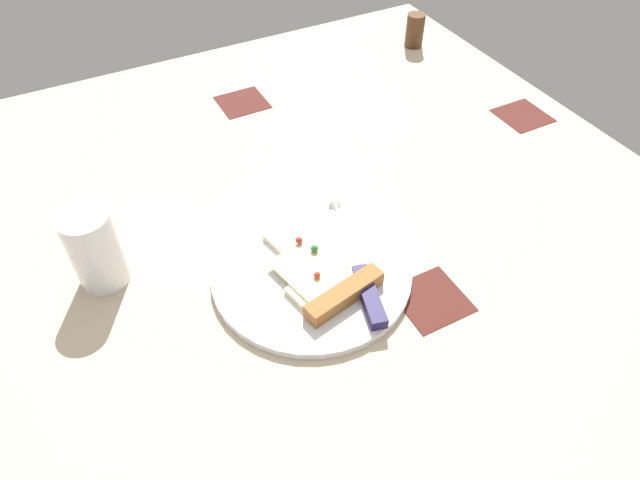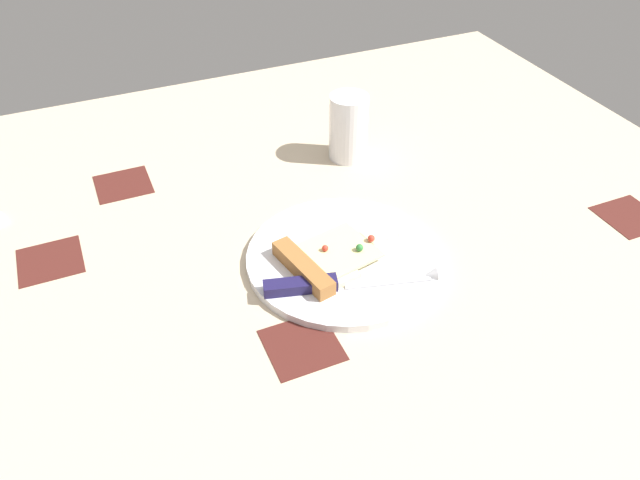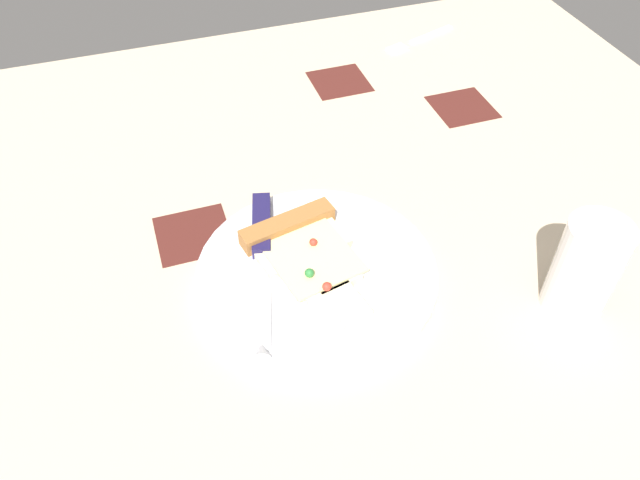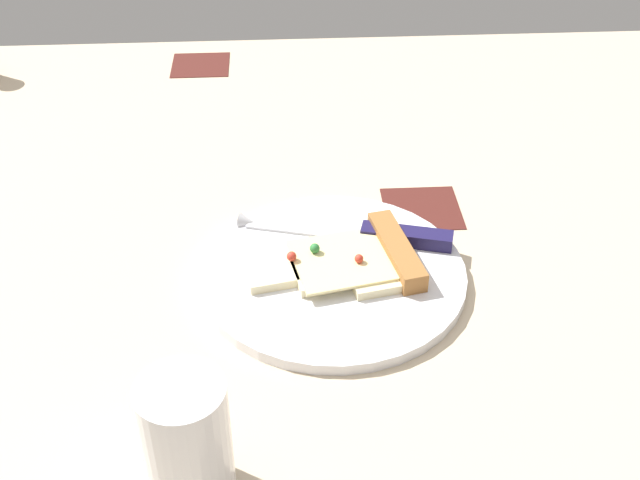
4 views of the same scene
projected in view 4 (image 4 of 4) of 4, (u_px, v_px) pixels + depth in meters
ground_plane at (293, 303)px, 85.18cm from camera, size 130.87×130.87×3.00cm
plate at (333, 275)px, 85.57cm from camera, size 28.06×28.06×1.25cm
pizza_slice at (357, 260)px, 85.28cm from camera, size 12.89×18.63×2.37cm
knife at (365, 233)px, 89.39cm from camera, size 8.18×23.74×2.45cm
drinking_glass at (187, 443)px, 61.20cm from camera, size 6.81×6.81×11.84cm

